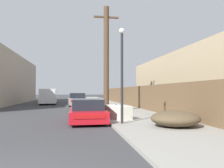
# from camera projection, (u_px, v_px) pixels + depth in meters

# --- Properties ---
(sidewalk_curb) EXTENTS (4.20, 63.00, 0.12)m
(sidewalk_curb) POSITION_uv_depth(u_px,v_px,m) (105.00, 104.00, 27.33)
(sidewalk_curb) COLOR gray
(sidewalk_curb) RESTS_ON ground
(discarded_fridge) EXTENTS (1.25, 1.95, 0.74)m
(discarded_fridge) POSITION_uv_depth(u_px,v_px,m) (118.00, 112.00, 11.76)
(discarded_fridge) COLOR silver
(discarded_fridge) RESTS_ON sidewalk_curb
(parked_sports_car_red) EXTENTS (1.80, 4.59, 1.18)m
(parked_sports_car_red) POSITION_uv_depth(u_px,v_px,m) (87.00, 111.00, 11.54)
(parked_sports_car_red) COLOR red
(parked_sports_car_red) RESTS_ON ground
(car_parked_mid) EXTENTS (2.05, 4.25, 1.41)m
(car_parked_mid) POSITION_uv_depth(u_px,v_px,m) (77.00, 100.00, 24.24)
(car_parked_mid) COLOR gray
(car_parked_mid) RESTS_ON ground
(car_parked_far) EXTENTS (2.13, 4.50, 1.30)m
(car_parked_far) POSITION_uv_depth(u_px,v_px,m) (79.00, 98.00, 30.56)
(car_parked_far) COLOR black
(car_parked_far) RESTS_ON ground
(pickup_truck) EXTENTS (2.30, 6.00, 1.88)m
(pickup_truck) POSITION_uv_depth(u_px,v_px,m) (48.00, 97.00, 26.78)
(pickup_truck) COLOR silver
(pickup_truck) RESTS_ON ground
(utility_pole) EXTENTS (1.80, 0.39, 7.58)m
(utility_pole) POSITION_uv_depth(u_px,v_px,m) (106.00, 58.00, 15.64)
(utility_pole) COLOR #4C3826
(utility_pole) RESTS_ON sidewalk_curb
(street_lamp) EXTENTS (0.26, 0.26, 4.39)m
(street_lamp) POSITION_uv_depth(u_px,v_px,m) (122.00, 67.00, 10.02)
(street_lamp) COLOR #232326
(street_lamp) RESTS_ON sidewalk_curb
(brush_pile) EXTENTS (2.05, 1.93, 0.66)m
(brush_pile) POSITION_uv_depth(u_px,v_px,m) (175.00, 119.00, 9.06)
(brush_pile) COLOR brown
(brush_pile) RESTS_ON sidewalk_curb
(wooden_fence) EXTENTS (0.08, 36.27, 1.94)m
(wooden_fence) POSITION_uv_depth(u_px,v_px,m) (129.00, 96.00, 23.13)
(wooden_fence) COLOR brown
(wooden_fence) RESTS_ON sidewalk_curb
(building_right_house) EXTENTS (6.00, 21.60, 4.61)m
(building_right_house) POSITION_uv_depth(u_px,v_px,m) (215.00, 82.00, 16.28)
(building_right_house) COLOR tan
(building_right_house) RESTS_ON ground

